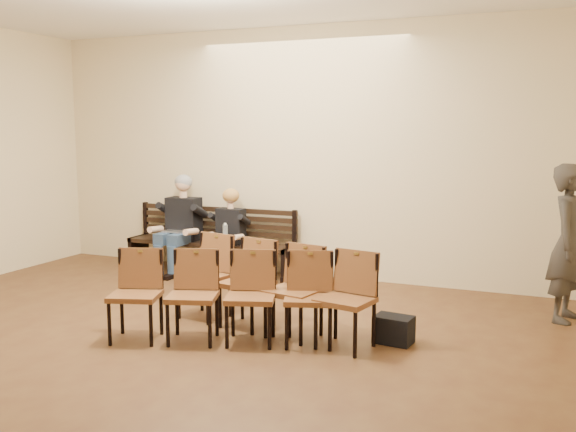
# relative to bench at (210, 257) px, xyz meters

# --- Properties ---
(ground) EXTENTS (10.00, 10.00, 0.00)m
(ground) POSITION_rel_bench_xyz_m (1.30, -4.65, -0.23)
(ground) COLOR brown
(ground) RESTS_ON ground
(room_walls) EXTENTS (8.02, 10.01, 3.51)m
(room_walls) POSITION_rel_bench_xyz_m (1.30, -3.86, 2.31)
(room_walls) COLOR beige
(room_walls) RESTS_ON ground
(bench) EXTENTS (2.60, 0.90, 0.45)m
(bench) POSITION_rel_bench_xyz_m (0.00, 0.00, 0.00)
(bench) COLOR black
(bench) RESTS_ON ground
(seated_man) EXTENTS (0.60, 0.83, 1.44)m
(seated_man) POSITION_rel_bench_xyz_m (-0.42, -0.12, 0.49)
(seated_man) COLOR black
(seated_man) RESTS_ON ground
(seated_woman) EXTENTS (0.48, 0.66, 1.12)m
(seated_woman) POSITION_rel_bench_xyz_m (0.36, -0.12, 0.33)
(seated_woman) COLOR black
(seated_woman) RESTS_ON ground
(laptop) EXTENTS (0.35, 0.28, 0.24)m
(laptop) POSITION_rel_bench_xyz_m (-0.44, -0.24, 0.35)
(laptop) COLOR silver
(laptop) RESTS_ON bench
(water_bottle) EXTENTS (0.08, 0.08, 0.24)m
(water_bottle) POSITION_rel_bench_xyz_m (0.46, -0.37, 0.34)
(water_bottle) COLOR silver
(water_bottle) RESTS_ON bench
(bag) EXTENTS (0.40, 0.29, 0.27)m
(bag) POSITION_rel_bench_xyz_m (3.24, -2.06, -0.09)
(bag) COLOR black
(bag) RESTS_ON ground
(passerby) EXTENTS (0.63, 0.82, 1.98)m
(passerby) POSITION_rel_bench_xyz_m (4.80, -0.60, 0.77)
(passerby) COLOR #332F2A
(passerby) RESTS_ON ground
(chair_row_front) EXTENTS (2.24, 1.17, 0.90)m
(chair_row_front) POSITION_rel_bench_xyz_m (1.66, -2.69, 0.23)
(chair_row_front) COLOR brown
(chair_row_front) RESTS_ON ground
(chair_row_back) EXTENTS (2.32, 0.94, 0.93)m
(chair_row_back) POSITION_rel_bench_xyz_m (1.96, -2.21, 0.24)
(chair_row_back) COLOR brown
(chair_row_back) RESTS_ON ground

